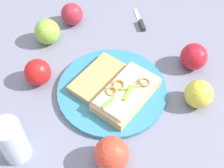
# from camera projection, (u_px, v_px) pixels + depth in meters

# --- Properties ---
(ground_plane) EXTENTS (2.00, 2.00, 0.00)m
(ground_plane) POSITION_uv_depth(u_px,v_px,m) (112.00, 92.00, 0.83)
(ground_plane) COLOR slate
(ground_plane) RESTS_ON ground
(plate) EXTENTS (0.29, 0.29, 0.01)m
(plate) POSITION_uv_depth(u_px,v_px,m) (112.00, 90.00, 0.82)
(plate) COLOR teal
(plate) RESTS_ON ground_plane
(sandwich) EXTENTS (0.19, 0.12, 0.05)m
(sandwich) POSITION_uv_depth(u_px,v_px,m) (126.00, 93.00, 0.78)
(sandwich) COLOR tan
(sandwich) RESTS_ON plate
(bread_slice_side) EXTENTS (0.17, 0.11, 0.02)m
(bread_slice_side) POSITION_uv_depth(u_px,v_px,m) (98.00, 78.00, 0.83)
(bread_slice_side) COLOR tan
(bread_slice_side) RESTS_ON plate
(apple_0) EXTENTS (0.10, 0.10, 0.07)m
(apple_0) POSITION_uv_depth(u_px,v_px,m) (38.00, 72.00, 0.82)
(apple_0) COLOR red
(apple_0) RESTS_ON ground_plane
(apple_1) EXTENTS (0.11, 0.11, 0.08)m
(apple_1) POSITION_uv_depth(u_px,v_px,m) (47.00, 32.00, 0.92)
(apple_1) COLOR #85BC3A
(apple_1) RESTS_ON ground_plane
(apple_2) EXTENTS (0.11, 0.11, 0.08)m
(apple_2) POSITION_uv_depth(u_px,v_px,m) (194.00, 57.00, 0.86)
(apple_2) COLOR #B51926
(apple_2) RESTS_ON ground_plane
(apple_3) EXTENTS (0.07, 0.07, 0.07)m
(apple_3) POSITION_uv_depth(u_px,v_px,m) (72.00, 14.00, 0.97)
(apple_3) COLOR #A82335
(apple_3) RESTS_ON ground_plane
(apple_4) EXTENTS (0.11, 0.11, 0.08)m
(apple_4) POSITION_uv_depth(u_px,v_px,m) (112.00, 154.00, 0.67)
(apple_4) COLOR red
(apple_4) RESTS_ON ground_plane
(apple_5) EXTENTS (0.10, 0.10, 0.07)m
(apple_5) POSITION_uv_depth(u_px,v_px,m) (199.00, 94.00, 0.78)
(apple_5) COLOR gold
(apple_5) RESTS_ON ground_plane
(drinking_glass) EXTENTS (0.06, 0.06, 0.12)m
(drinking_glass) POSITION_uv_depth(u_px,v_px,m) (12.00, 141.00, 0.67)
(drinking_glass) COLOR silver
(drinking_glass) RESTS_ON ground_plane
(knife) EXTENTS (0.09, 0.08, 0.01)m
(knife) POSITION_uv_depth(u_px,v_px,m) (141.00, 22.00, 0.99)
(knife) COLOR silver
(knife) RESTS_ON ground_plane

